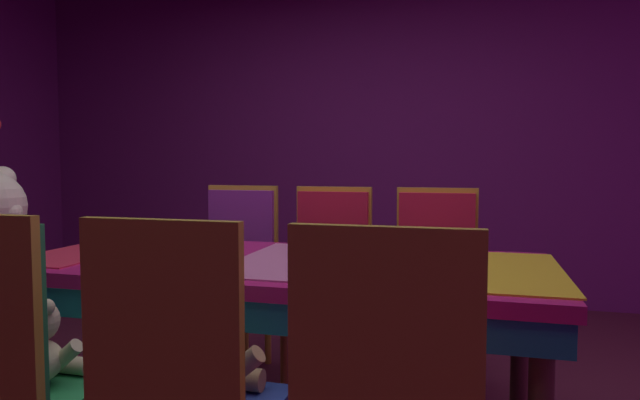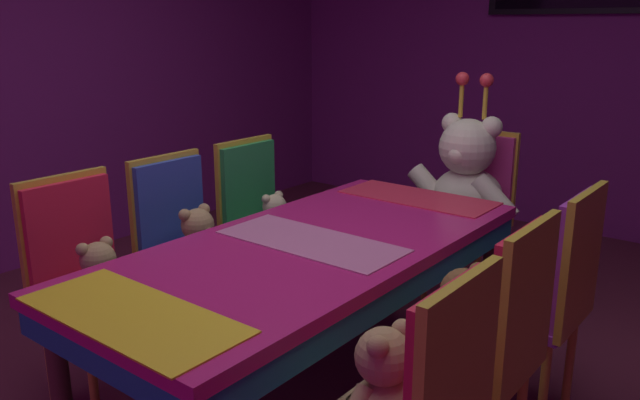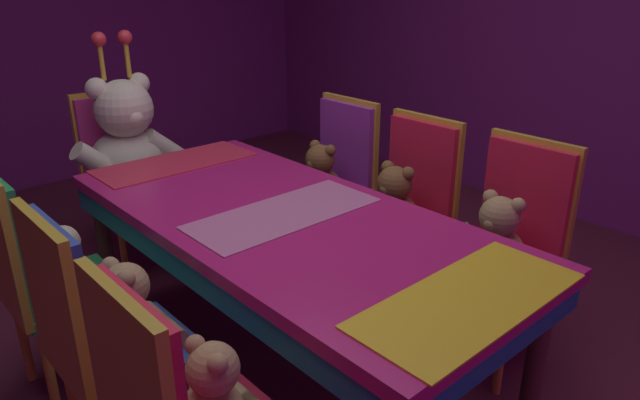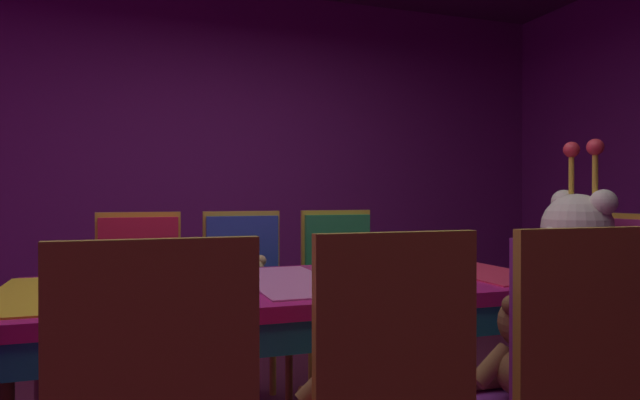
{
  "view_description": "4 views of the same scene",
  "coord_description": "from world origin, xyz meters",
  "px_view_note": "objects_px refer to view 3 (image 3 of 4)",
  "views": [
    {
      "loc": [
        -2.02,
        -0.71,
        1.12
      ],
      "look_at": [
        -0.06,
        -0.17,
        0.98
      ],
      "focal_mm": 31.67,
      "sensor_mm": 36.0,
      "label": 1
    },
    {
      "loc": [
        1.52,
        -1.87,
        1.58
      ],
      "look_at": [
        -0.02,
        0.09,
        0.89
      ],
      "focal_mm": 35.82,
      "sensor_mm": 36.0,
      "label": 2
    },
    {
      "loc": [
        -1.28,
        -1.63,
        1.63
      ],
      "look_at": [
        -0.03,
        -0.24,
        0.88
      ],
      "focal_mm": 32.54,
      "sensor_mm": 36.0,
      "label": 3
    },
    {
      "loc": [
        2.03,
        -0.57,
        1.07
      ],
      "look_at": [
        -0.19,
        0.19,
        1.05
      ],
      "focal_mm": 30.95,
      "sensor_mm": 36.0,
      "label": 4
    }
  ],
  "objects_px": {
    "chair_left_2": "(27,265)",
    "teddy_right_2": "(319,176)",
    "teddy_right_0": "(496,239)",
    "chair_right_2": "(339,170)",
    "throne_chair": "(119,159)",
    "chair_left_1": "(86,326)",
    "chair_right_0": "(515,230)",
    "chair_right_1": "(413,197)",
    "banquet_table": "(285,234)",
    "king_teddy_bear": "(129,142)",
    "teddy_left_1": "(130,310)",
    "teddy_left_0": "(217,395)",
    "teddy_left_2": "(67,260)",
    "teddy_right_1": "(393,203)"
  },
  "relations": [
    {
      "from": "chair_left_2",
      "to": "teddy_right_2",
      "type": "relative_size",
      "value": 2.92
    },
    {
      "from": "teddy_right_0",
      "to": "chair_right_2",
      "type": "xyz_separation_m",
      "value": [
        0.13,
        1.07,
        -0.0
      ]
    },
    {
      "from": "chair_right_2",
      "to": "throne_chair",
      "type": "bearing_deg",
      "value": -50.9
    },
    {
      "from": "chair_left_1",
      "to": "chair_right_0",
      "type": "height_order",
      "value": "same"
    },
    {
      "from": "chair_left_1",
      "to": "teddy_right_2",
      "type": "height_order",
      "value": "chair_left_1"
    },
    {
      "from": "throne_chair",
      "to": "chair_left_1",
      "type": "bearing_deg",
      "value": -27.34
    },
    {
      "from": "chair_right_1",
      "to": "teddy_right_2",
      "type": "distance_m",
      "value": 0.55
    },
    {
      "from": "throne_chair",
      "to": "teddy_right_2",
      "type": "bearing_deg",
      "value": 33.7
    },
    {
      "from": "chair_left_1",
      "to": "banquet_table",
      "type": "bearing_deg",
      "value": 0.99
    },
    {
      "from": "banquet_table",
      "to": "king_teddy_bear",
      "type": "xyz_separation_m",
      "value": [
        0.0,
        1.38,
        0.08
      ]
    },
    {
      "from": "chair_left_2",
      "to": "chair_right_2",
      "type": "bearing_deg",
      "value": 0.52
    },
    {
      "from": "chair_right_0",
      "to": "chair_right_2",
      "type": "xyz_separation_m",
      "value": [
        -0.01,
        1.07,
        0.0
      ]
    },
    {
      "from": "teddy_left_1",
      "to": "throne_chair",
      "type": "bearing_deg",
      "value": 67.04
    },
    {
      "from": "chair_right_2",
      "to": "teddy_right_2",
      "type": "relative_size",
      "value": 2.92
    },
    {
      "from": "teddy_left_1",
      "to": "chair_right_1",
      "type": "distance_m",
      "value": 1.46
    },
    {
      "from": "chair_left_1",
      "to": "king_teddy_bear",
      "type": "xyz_separation_m",
      "value": [
        0.81,
        1.39,
        0.14
      ]
    },
    {
      "from": "teddy_left_1",
      "to": "throne_chair",
      "type": "distance_m",
      "value": 1.69
    },
    {
      "from": "chair_left_1",
      "to": "chair_left_2",
      "type": "xyz_separation_m",
      "value": [
        -0.01,
        0.54,
        0.0
      ]
    },
    {
      "from": "chair_right_0",
      "to": "chair_right_2",
      "type": "relative_size",
      "value": 1.0
    },
    {
      "from": "teddy_left_0",
      "to": "chair_right_1",
      "type": "distance_m",
      "value": 1.57
    },
    {
      "from": "teddy_left_0",
      "to": "throne_chair",
      "type": "height_order",
      "value": "throne_chair"
    },
    {
      "from": "chair_right_1",
      "to": "king_teddy_bear",
      "type": "height_order",
      "value": "king_teddy_bear"
    },
    {
      "from": "chair_left_2",
      "to": "teddy_left_2",
      "type": "height_order",
      "value": "chair_left_2"
    },
    {
      "from": "chair_left_2",
      "to": "teddy_left_2",
      "type": "xyz_separation_m",
      "value": [
        0.14,
        0.0,
        -0.03
      ]
    },
    {
      "from": "teddy_left_2",
      "to": "throne_chair",
      "type": "distance_m",
      "value": 1.22
    },
    {
      "from": "teddy_left_0",
      "to": "chair_left_1",
      "type": "relative_size",
      "value": 0.31
    },
    {
      "from": "teddy_left_2",
      "to": "teddy_right_1",
      "type": "height_order",
      "value": "teddy_right_1"
    },
    {
      "from": "throne_chair",
      "to": "teddy_left_1",
      "type": "bearing_deg",
      "value": -22.96
    },
    {
      "from": "teddy_left_1",
      "to": "throne_chair",
      "type": "xyz_separation_m",
      "value": [
        0.66,
        1.56,
        0.01
      ]
    },
    {
      "from": "chair_left_1",
      "to": "throne_chair",
      "type": "height_order",
      "value": "same"
    },
    {
      "from": "chair_left_1",
      "to": "teddy_right_1",
      "type": "height_order",
      "value": "chair_left_1"
    },
    {
      "from": "teddy_left_2",
      "to": "chair_right_0",
      "type": "distance_m",
      "value": 1.83
    },
    {
      "from": "teddy_right_0",
      "to": "teddy_right_1",
      "type": "bearing_deg",
      "value": -87.42
    },
    {
      "from": "teddy_left_1",
      "to": "teddy_right_0",
      "type": "relative_size",
      "value": 0.93
    },
    {
      "from": "chair_right_2",
      "to": "teddy_left_1",
      "type": "bearing_deg",
      "value": 20.61
    },
    {
      "from": "chair_right_0",
      "to": "throne_chair",
      "type": "distance_m",
      "value": 2.23
    },
    {
      "from": "banquet_table",
      "to": "king_teddy_bear",
      "type": "bearing_deg",
      "value": 90.0
    },
    {
      "from": "teddy_right_1",
      "to": "chair_right_2",
      "type": "height_order",
      "value": "chair_right_2"
    },
    {
      "from": "teddy_left_0",
      "to": "chair_right_1",
      "type": "bearing_deg",
      "value": 20.46
    },
    {
      "from": "teddy_right_0",
      "to": "throne_chair",
      "type": "height_order",
      "value": "throne_chair"
    },
    {
      "from": "teddy_left_2",
      "to": "teddy_right_2",
      "type": "xyz_separation_m",
      "value": [
        1.34,
        0.01,
        0.02
      ]
    },
    {
      "from": "teddy_right_2",
      "to": "king_teddy_bear",
      "type": "xyz_separation_m",
      "value": [
        -0.67,
        0.83,
        0.14
      ]
    },
    {
      "from": "teddy_left_0",
      "to": "chair_left_1",
      "type": "height_order",
      "value": "chair_left_1"
    },
    {
      "from": "teddy_left_1",
      "to": "teddy_right_0",
      "type": "distance_m",
      "value": 1.44
    },
    {
      "from": "chair_left_2",
      "to": "teddy_left_2",
      "type": "bearing_deg",
      "value": 0.0
    },
    {
      "from": "teddy_right_2",
      "to": "king_teddy_bear",
      "type": "distance_m",
      "value": 1.08
    },
    {
      "from": "teddy_left_2",
      "to": "king_teddy_bear",
      "type": "distance_m",
      "value": 1.09
    },
    {
      "from": "teddy_left_2",
      "to": "teddy_right_2",
      "type": "relative_size",
      "value": 0.82
    },
    {
      "from": "teddy_left_2",
      "to": "throne_chair",
      "type": "height_order",
      "value": "throne_chair"
    },
    {
      "from": "teddy_right_0",
      "to": "throne_chair",
      "type": "distance_m",
      "value": 2.18
    }
  ]
}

